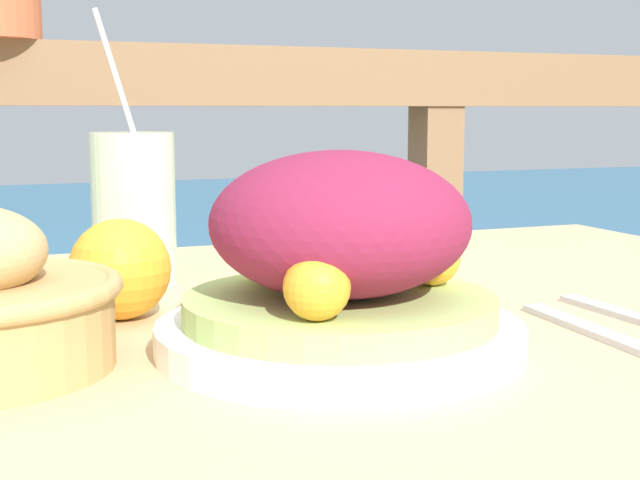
{
  "coord_description": "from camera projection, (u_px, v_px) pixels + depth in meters",
  "views": [
    {
      "loc": [
        -0.29,
        -0.61,
        0.92
      ],
      "look_at": [
        -0.04,
        0.02,
        0.82
      ],
      "focal_mm": 50.0,
      "sensor_mm": 36.0,
      "label": 1
    }
  ],
  "objects": [
    {
      "name": "patio_table",
      "position": [
        376.0,
        455.0,
        0.71
      ],
      "size": [
        1.01,
        0.82,
        0.76
      ],
      "color": "tan",
      "rests_on": "ground_plane"
    },
    {
      "name": "drink_glass",
      "position": [
        134.0,
        209.0,
        0.81
      ],
      "size": [
        0.08,
        0.08,
        0.25
      ],
      "color": "beige",
      "rests_on": "patio_table"
    },
    {
      "name": "sea_backdrop",
      "position": [
        46.0,
        276.0,
        3.74
      ],
      "size": [
        12.0,
        4.0,
        0.46
      ],
      "color": "teal",
      "rests_on": "ground_plane"
    },
    {
      "name": "salad_plate",
      "position": [
        340.0,
        266.0,
        0.59
      ],
      "size": [
        0.25,
        0.25,
        0.13
      ],
      "color": "white",
      "rests_on": "patio_table"
    },
    {
      "name": "orange_near_glass",
      "position": [
        120.0,
        269.0,
        0.68
      ],
      "size": [
        0.08,
        0.08,
        0.08
      ],
      "color": "#F9A328",
      "rests_on": "patio_table"
    },
    {
      "name": "railing_fence",
      "position": [
        173.0,
        235.0,
        1.37
      ],
      "size": [
        2.8,
        0.08,
        1.02
      ],
      "color": "brown",
      "rests_on": "ground_plane"
    },
    {
      "name": "fork",
      "position": [
        600.0,
        333.0,
        0.63
      ],
      "size": [
        0.03,
        0.18,
        0.0
      ],
      "color": "silver",
      "rests_on": "patio_table"
    }
  ]
}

